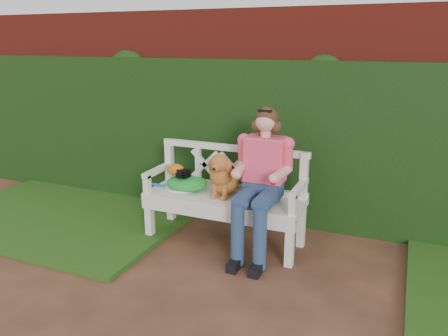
% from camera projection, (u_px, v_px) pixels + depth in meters
% --- Properties ---
extents(ground, '(60.00, 60.00, 0.00)m').
position_uv_depth(ground, '(242.00, 308.00, 3.19)').
color(ground, '#3C2519').
extents(brick_wall, '(10.00, 0.30, 2.20)m').
position_uv_depth(brick_wall, '(307.00, 118.00, 4.56)').
color(brick_wall, maroon).
rests_on(brick_wall, ground).
extents(ivy_hedge, '(10.00, 0.18, 1.70)m').
position_uv_depth(ivy_hedge, '(301.00, 146.00, 4.43)').
color(ivy_hedge, '#1D3811').
rests_on(ivy_hedge, ground).
extents(grass_left, '(2.60, 2.00, 0.05)m').
position_uv_depth(grass_left, '(70.00, 213.00, 4.88)').
color(grass_left, '#13350D').
rests_on(grass_left, ground).
extents(garden_bench, '(1.63, 0.75, 0.48)m').
position_uv_depth(garden_bench, '(224.00, 219.00, 4.17)').
color(garden_bench, white).
rests_on(garden_bench, ground).
extents(seated_woman, '(0.78, 0.87, 1.28)m').
position_uv_depth(seated_woman, '(263.00, 185.00, 3.90)').
color(seated_woman, '#FC5189').
rests_on(seated_woman, ground).
extents(dog, '(0.34, 0.42, 0.42)m').
position_uv_depth(dog, '(224.00, 173.00, 4.06)').
color(dog, '#905A37').
rests_on(dog, garden_bench).
extents(tennis_racket, '(0.62, 0.31, 0.03)m').
position_uv_depth(tennis_racket, '(178.00, 188.00, 4.27)').
color(tennis_racket, white).
rests_on(tennis_racket, garden_bench).
extents(green_bag, '(0.44, 0.35, 0.14)m').
position_uv_depth(green_bag, '(187.00, 183.00, 4.24)').
color(green_bag, '#158E16').
rests_on(green_bag, garden_bench).
extents(camera_item, '(0.13, 0.11, 0.08)m').
position_uv_depth(camera_item, '(183.00, 173.00, 4.19)').
color(camera_item, black).
rests_on(camera_item, green_bag).
extents(baseball_glove, '(0.20, 0.16, 0.11)m').
position_uv_depth(baseball_glove, '(176.00, 170.00, 4.24)').
color(baseball_glove, '#C15C12').
rests_on(baseball_glove, green_bag).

